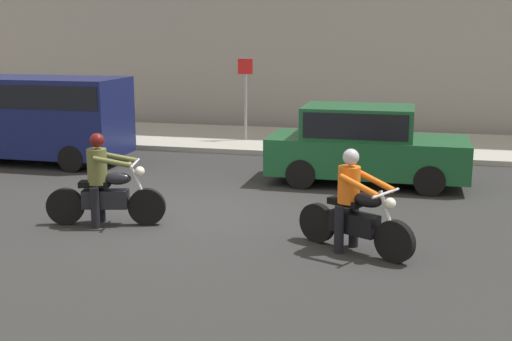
# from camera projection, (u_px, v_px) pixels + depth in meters

# --- Properties ---
(ground_plane) EXTENTS (80.00, 80.00, 0.00)m
(ground_plane) POSITION_uv_depth(u_px,v_px,m) (193.00, 213.00, 12.17)
(ground_plane) COLOR #272727
(sidewalk_slab) EXTENTS (40.00, 4.40, 0.14)m
(sidewalk_slab) POSITION_uv_depth(u_px,v_px,m) (279.00, 140.00, 19.75)
(sidewalk_slab) COLOR #99968E
(sidewalk_slab) RESTS_ON ground_plane
(motorcycle_with_rider_olive) EXTENTS (2.05, 0.78, 1.62)m
(motorcycle_with_rider_olive) POSITION_uv_depth(u_px,v_px,m) (104.00, 188.00, 11.29)
(motorcycle_with_rider_olive) COLOR black
(motorcycle_with_rider_olive) RESTS_ON ground_plane
(motorcycle_with_rider_orange_stripe) EXTENTS (1.85, 1.11, 1.60)m
(motorcycle_with_rider_orange_stripe) POSITION_uv_depth(u_px,v_px,m) (354.00, 210.00, 9.90)
(motorcycle_with_rider_orange_stripe) COLOR black
(motorcycle_with_rider_orange_stripe) RESTS_ON ground_plane
(parked_van_navy) EXTENTS (4.50, 1.96, 2.18)m
(parked_van_navy) POSITION_uv_depth(u_px,v_px,m) (37.00, 113.00, 16.58)
(parked_van_navy) COLOR #11194C
(parked_van_navy) RESTS_ON ground_plane
(parked_sedan_forest_green) EXTENTS (4.30, 1.82, 1.72)m
(parked_sedan_forest_green) POSITION_uv_depth(u_px,v_px,m) (364.00, 144.00, 14.32)
(parked_sedan_forest_green) COLOR #164C28
(parked_sedan_forest_green) RESTS_ON ground_plane
(street_sign_post) EXTENTS (0.44, 0.08, 2.41)m
(street_sign_post) POSITION_uv_depth(u_px,v_px,m) (246.00, 90.00, 19.12)
(street_sign_post) COLOR gray
(street_sign_post) RESTS_ON sidewalk_slab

